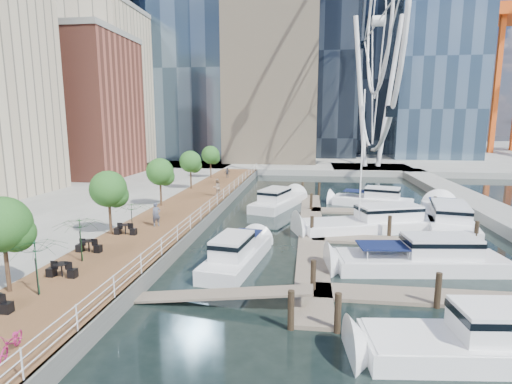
{
  "coord_description": "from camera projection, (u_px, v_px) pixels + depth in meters",
  "views": [
    {
      "loc": [
        2.59,
        -22.24,
        8.97
      ],
      "look_at": [
        -1.82,
        11.44,
        3.0
      ],
      "focal_mm": 28.0,
      "sensor_mm": 36.0,
      "label": 1
    }
  ],
  "objects": [
    {
      "name": "bicycle",
      "position": [
        12.0,
        342.0,
        13.8
      ],
      "size": [
        1.05,
        1.8,
        0.9
      ],
      "primitive_type": "imported",
      "rotation": [
        0.0,
        0.0,
        0.29
      ],
      "color": "#981650",
      "rests_on": "boardwalk"
    },
    {
      "name": "ground",
      "position": [
        261.0,
        276.0,
        23.61
      ],
      "size": [
        520.0,
        520.0,
        0.0
      ],
      "primitive_type": "plane",
      "color": "black",
      "rests_on": "ground"
    },
    {
      "name": "midrise_condos",
      "position": [
        29.0,
        87.0,
        51.77
      ],
      "size": [
        19.0,
        67.0,
        28.0
      ],
      "color": "#BCAD8E",
      "rests_on": "ground"
    },
    {
      "name": "breakwater",
      "position": [
        480.0,
        207.0,
        40.49
      ],
      "size": [
        4.0,
        60.0,
        1.0
      ],
      "primitive_type": "cube",
      "color": "gray",
      "rests_on": "ground"
    },
    {
      "name": "yacht_foreground",
      "position": [
        419.0,
        270.0,
        24.55
      ],
      "size": [
        11.43,
        4.28,
        2.15
      ],
      "primitive_type": null,
      "rotation": [
        0.0,
        0.0,
        1.69
      ],
      "color": "silver",
      "rests_on": "ground"
    },
    {
      "name": "moored_yachts",
      "position": [
        370.0,
        231.0,
        33.36
      ],
      "size": [
        21.71,
        34.12,
        11.5
      ],
      "color": "white",
      "rests_on": "ground"
    },
    {
      "name": "pedestrian_near",
      "position": [
        156.0,
        214.0,
        30.86
      ],
      "size": [
        0.8,
        0.78,
        1.85
      ],
      "primitive_type": "imported",
      "rotation": [
        0.0,
        0.0,
        0.74
      ],
      "color": "#44495A",
      "rests_on": "boardwalk"
    },
    {
      "name": "railing",
      "position": [
        217.0,
        200.0,
        38.77
      ],
      "size": [
        0.1,
        60.0,
        1.05
      ],
      "primitive_type": null,
      "color": "white",
      "rests_on": "boardwalk"
    },
    {
      "name": "pedestrian_far",
      "position": [
        227.0,
        173.0,
        57.44
      ],
      "size": [
        0.9,
        0.41,
        1.51
      ],
      "primitive_type": "imported",
      "rotation": [
        0.0,
        0.0,
        3.19
      ],
      "color": "#333840",
      "rests_on": "boardwalk"
    },
    {
      "name": "floating_docks",
      "position": [
        373.0,
        228.0,
        32.25
      ],
      "size": [
        16.0,
        34.0,
        2.6
      ],
      "color": "#6D6051",
      "rests_on": "ground"
    },
    {
      "name": "street_trees",
      "position": [
        160.0,
        172.0,
        37.99
      ],
      "size": [
        2.6,
        42.6,
        4.6
      ],
      "color": "#3F2B1C",
      "rests_on": "ground"
    },
    {
      "name": "seawall",
      "position": [
        218.0,
        210.0,
        38.94
      ],
      "size": [
        0.25,
        60.0,
        1.0
      ],
      "primitive_type": "cube",
      "color": "#595954",
      "rests_on": "ground"
    },
    {
      "name": "cafe_tables",
      "position": [
        77.0,
        257.0,
        22.75
      ],
      "size": [
        2.5,
        13.7,
        0.74
      ],
      "color": "black",
      "rests_on": "ground"
    },
    {
      "name": "pier",
      "position": [
        371.0,
        169.0,
        72.51
      ],
      "size": [
        14.0,
        12.0,
        1.0
      ],
      "primitive_type": "cube",
      "color": "gray",
      "rests_on": "ground"
    },
    {
      "name": "pedestrian_mid",
      "position": [
        217.0,
        187.0,
        43.32
      ],
      "size": [
        1.17,
        1.18,
        1.93
      ],
      "primitive_type": "imported",
      "rotation": [
        0.0,
        0.0,
        -2.29
      ],
      "color": "gray",
      "rests_on": "boardwalk"
    },
    {
      "name": "cafe_seating",
      "position": [
        83.0,
        242.0,
        22.55
      ],
      "size": [
        3.66,
        13.33,
        2.69
      ],
      "color": "#0E361C",
      "rests_on": "ground"
    },
    {
      "name": "land_far",
      "position": [
        300.0,
        150.0,
        123.13
      ],
      "size": [
        200.0,
        114.0,
        1.0
      ],
      "primitive_type": "cube",
      "color": "gray",
      "rests_on": "ground"
    },
    {
      "name": "ferris_wheel",
      "position": [
        379.0,
        21.0,
        68.11
      ],
      "size": [
        5.8,
        45.6,
        47.8
      ],
      "color": "white",
      "rests_on": "ground"
    },
    {
      "name": "boardwalk",
      "position": [
        189.0,
        209.0,
        39.32
      ],
      "size": [
        6.0,
        60.0,
        1.0
      ],
      "primitive_type": "cube",
      "color": "brown",
      "rests_on": "ground"
    }
  ]
}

